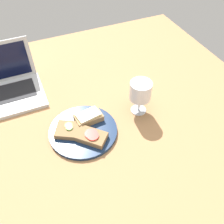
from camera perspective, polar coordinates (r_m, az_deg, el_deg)
name	(u,v)px	position (r cm, az deg, el deg)	size (l,w,h in cm)	color
wooden_table	(104,123)	(99.59, -1.89, -2.49)	(140.00, 140.00, 3.00)	#B27F51
plate	(83,131)	(94.70, -6.58, -4.32)	(25.59, 25.59, 1.32)	navy
sandwich_with_tomato	(92,136)	(90.29, -4.69, -5.60)	(12.13, 12.08, 2.76)	#937047
sandwich_with_cheese	(89,117)	(96.13, -5.37, -1.17)	(10.76, 6.93, 3.25)	#A88456
sandwich_with_cucumber	(68,130)	(93.58, -9.93, -4.06)	(11.68, 11.18, 2.47)	#937047
wine_glass	(140,92)	(95.74, 6.51, 4.59)	(8.43, 8.43, 14.41)	white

